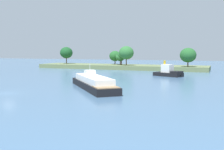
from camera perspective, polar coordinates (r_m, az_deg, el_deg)
ground_plane at (r=55.23m, az=-20.96°, el=-3.60°), size 400.00×400.00×0.00m
treeline_island at (r=122.64m, az=1.86°, el=2.50°), size 76.88×16.47×10.17m
tugboat at (r=88.38m, az=11.77°, el=0.56°), size 10.04×7.39×4.98m
white_riverboat at (r=57.96m, az=-3.96°, el=-1.64°), size 18.30×20.00×5.18m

